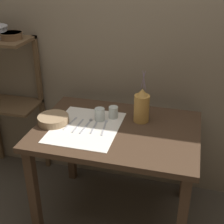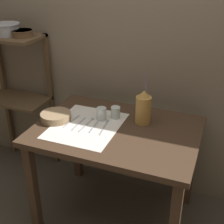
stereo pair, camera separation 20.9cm
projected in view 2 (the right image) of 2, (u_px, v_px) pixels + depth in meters
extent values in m
plane|color=#473F35|center=(116.00, 214.00, 2.49)|extent=(12.00, 12.00, 0.00)
cube|color=#7A6B56|center=(141.00, 50.00, 2.37)|extent=(7.00, 0.06, 2.40)
cube|color=#422D1E|center=(116.00, 131.00, 2.14)|extent=(1.12, 0.80, 0.04)
cube|color=#422D1E|center=(33.00, 189.00, 2.20)|extent=(0.06, 0.06, 0.75)
cube|color=#422D1E|center=(77.00, 140.00, 2.77)|extent=(0.06, 0.06, 0.75)
cube|color=#422D1E|center=(191.00, 165.00, 2.44)|extent=(0.06, 0.06, 0.75)
cube|color=brown|center=(8.00, 37.00, 2.51)|extent=(0.55, 0.33, 0.02)
cube|color=brown|center=(17.00, 100.00, 2.76)|extent=(0.55, 0.33, 0.02)
cube|color=brown|center=(6.00, 96.00, 2.99)|extent=(0.04, 0.04, 1.27)
cube|color=brown|center=(52.00, 104.00, 2.83)|extent=(0.04, 0.04, 1.27)
cube|color=white|center=(86.00, 125.00, 2.17)|extent=(0.45, 0.54, 0.00)
cylinder|color=#B7843D|center=(143.00, 110.00, 2.16)|extent=(0.11, 0.11, 0.20)
cone|color=#B7843D|center=(144.00, 94.00, 2.11)|extent=(0.08, 0.08, 0.05)
cylinder|color=slate|center=(146.00, 81.00, 2.07)|extent=(0.04, 0.03, 0.12)
cylinder|color=slate|center=(145.00, 81.00, 2.06)|extent=(0.03, 0.02, 0.13)
cylinder|color=slate|center=(145.00, 82.00, 2.06)|extent=(0.01, 0.03, 0.12)
cylinder|color=#9E7F5B|center=(56.00, 116.00, 2.23)|extent=(0.22, 0.22, 0.05)
cylinder|color=silver|center=(101.00, 114.00, 2.22)|extent=(0.07, 0.07, 0.09)
cylinder|color=silver|center=(116.00, 112.00, 2.25)|extent=(0.07, 0.07, 0.09)
cube|color=#A8A8AD|center=(72.00, 121.00, 2.21)|extent=(0.04, 0.19, 0.00)
cube|color=#A8A8AD|center=(79.00, 124.00, 2.18)|extent=(0.02, 0.19, 0.00)
cube|color=#A8A8AD|center=(86.00, 125.00, 2.16)|extent=(0.03, 0.19, 0.00)
sphere|color=#A8A8AD|center=(93.00, 119.00, 2.24)|extent=(0.02, 0.02, 0.02)
cube|color=#A8A8AD|center=(95.00, 126.00, 2.16)|extent=(0.02, 0.19, 0.00)
cube|color=#A8A8AD|center=(104.00, 128.00, 2.13)|extent=(0.04, 0.19, 0.00)
sphere|color=#A8A8AD|center=(107.00, 121.00, 2.21)|extent=(0.02, 0.02, 0.02)
cylinder|color=#A8A8AD|center=(6.00, 29.00, 2.48)|extent=(0.21, 0.21, 0.09)
cylinder|color=#A8A8AD|center=(5.00, 24.00, 2.46)|extent=(0.23, 0.23, 0.01)
cylinder|color=brown|center=(22.00, 33.00, 2.44)|extent=(0.16, 0.16, 0.05)
cylinder|color=brown|center=(22.00, 30.00, 2.43)|extent=(0.17, 0.17, 0.01)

